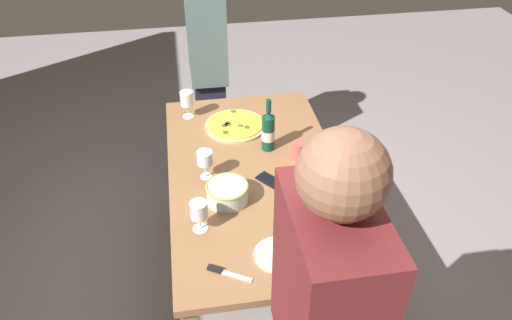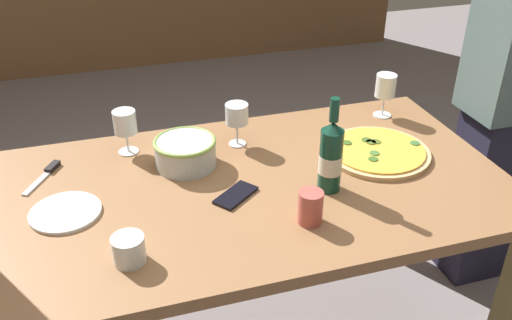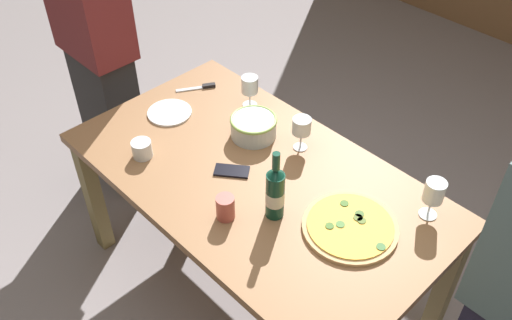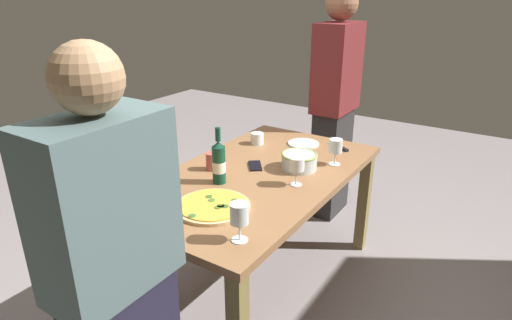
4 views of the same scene
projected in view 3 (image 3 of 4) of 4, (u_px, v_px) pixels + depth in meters
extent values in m
plane|color=gray|center=(256.00, 283.00, 2.78)|extent=(8.00, 8.00, 0.00)
cube|color=#916440|center=(256.00, 178.00, 2.30)|extent=(1.60, 0.90, 0.04)
cube|color=olive|center=(94.00, 197.00, 2.74)|extent=(0.07, 0.07, 0.71)
cube|color=olive|center=(215.00, 127.00, 3.15)|extent=(0.07, 0.07, 0.71)
cube|color=olive|center=(445.00, 285.00, 2.35)|extent=(0.07, 0.07, 0.71)
cylinder|color=tan|center=(350.00, 227.00, 2.06)|extent=(0.36, 0.36, 0.02)
cylinder|color=yellow|center=(350.00, 225.00, 2.05)|extent=(0.32, 0.32, 0.01)
cylinder|color=#4F6224|center=(358.00, 218.00, 2.08)|extent=(0.04, 0.04, 0.00)
cylinder|color=#3B6522|center=(344.00, 203.00, 2.13)|extent=(0.03, 0.03, 0.00)
cylinder|color=#4F6726|center=(362.00, 221.00, 2.07)|extent=(0.03, 0.03, 0.00)
cylinder|color=#477733|center=(340.00, 224.00, 2.05)|extent=(0.03, 0.03, 0.00)
cylinder|color=#3C6623|center=(330.00, 226.00, 2.05)|extent=(0.03, 0.03, 0.00)
cylinder|color=#3C6D35|center=(381.00, 247.00, 1.97)|extent=(0.03, 0.03, 0.00)
cylinder|color=#406327|center=(359.00, 214.00, 2.09)|extent=(0.03, 0.03, 0.00)
cylinder|color=silver|center=(254.00, 127.00, 2.44)|extent=(0.20, 0.20, 0.09)
torus|color=#8FB354|center=(254.00, 120.00, 2.42)|extent=(0.21, 0.21, 0.01)
cylinder|color=#0F3C2B|center=(275.00, 195.00, 2.05)|extent=(0.07, 0.07, 0.20)
cone|color=#0F3C2B|center=(276.00, 173.00, 1.98)|extent=(0.07, 0.07, 0.03)
cylinder|color=#0F3C2B|center=(276.00, 161.00, 1.94)|extent=(0.03, 0.03, 0.07)
cylinder|color=silver|center=(275.00, 197.00, 2.06)|extent=(0.07, 0.07, 0.06)
cylinder|color=white|center=(250.00, 105.00, 2.64)|extent=(0.07, 0.07, 0.00)
cylinder|color=white|center=(250.00, 98.00, 2.62)|extent=(0.01, 0.01, 0.07)
cylinder|color=white|center=(250.00, 85.00, 2.56)|extent=(0.08, 0.08, 0.08)
cylinder|color=maroon|center=(250.00, 89.00, 2.58)|extent=(0.07, 0.07, 0.03)
cylinder|color=white|center=(300.00, 147.00, 2.41)|extent=(0.06, 0.06, 0.00)
cylinder|color=white|center=(301.00, 140.00, 2.38)|extent=(0.01, 0.01, 0.08)
cylinder|color=white|center=(302.00, 126.00, 2.33)|extent=(0.08, 0.08, 0.07)
cylinder|color=maroon|center=(301.00, 129.00, 2.34)|extent=(0.07, 0.07, 0.04)
cylinder|color=white|center=(428.00, 214.00, 2.12)|extent=(0.07, 0.07, 0.00)
cylinder|color=white|center=(430.00, 207.00, 2.09)|extent=(0.01, 0.01, 0.08)
cylinder|color=white|center=(435.00, 191.00, 2.04)|extent=(0.08, 0.08, 0.09)
cylinder|color=#BE554B|center=(225.00, 207.00, 2.08)|extent=(0.07, 0.07, 0.10)
cylinder|color=white|center=(142.00, 149.00, 2.35)|extent=(0.09, 0.09, 0.08)
cylinder|color=white|center=(170.00, 113.00, 2.59)|extent=(0.21, 0.21, 0.01)
cube|color=black|center=(232.00, 171.00, 2.29)|extent=(0.16, 0.14, 0.01)
cube|color=silver|center=(190.00, 89.00, 2.74)|extent=(0.09, 0.13, 0.01)
cube|color=black|center=(209.00, 86.00, 2.75)|extent=(0.05, 0.07, 0.02)
cube|color=#2A2929|center=(112.00, 118.00, 3.09)|extent=(0.35, 0.20, 0.85)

